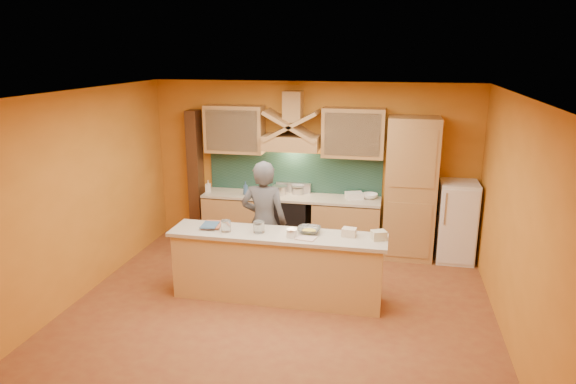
% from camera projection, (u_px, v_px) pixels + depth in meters
% --- Properties ---
extents(floor, '(5.50, 5.00, 0.01)m').
position_uv_depth(floor, '(280.00, 309.00, 6.75)').
color(floor, brown).
rests_on(floor, ground).
extents(ceiling, '(5.50, 5.00, 0.01)m').
position_uv_depth(ceiling, '(279.00, 93.00, 6.00)').
color(ceiling, white).
rests_on(ceiling, wall_back).
extents(wall_back, '(5.50, 0.02, 2.80)m').
position_uv_depth(wall_back, '(312.00, 165.00, 8.74)').
color(wall_back, orange).
rests_on(wall_back, floor).
extents(wall_front, '(5.50, 0.02, 2.80)m').
position_uv_depth(wall_front, '(209.00, 300.00, 4.02)').
color(wall_front, orange).
rests_on(wall_front, floor).
extents(wall_left, '(0.02, 5.00, 2.80)m').
position_uv_depth(wall_left, '(81.00, 195.00, 6.92)').
color(wall_left, orange).
rests_on(wall_left, floor).
extents(wall_right, '(0.02, 5.00, 2.80)m').
position_uv_depth(wall_right, '(515.00, 222.00, 5.83)').
color(wall_right, orange).
rests_on(wall_right, floor).
extents(base_cabinet_left, '(1.10, 0.60, 0.86)m').
position_uv_depth(base_cabinet_left, '(238.00, 220.00, 8.96)').
color(base_cabinet_left, tan).
rests_on(base_cabinet_left, floor).
extents(base_cabinet_right, '(1.10, 0.60, 0.86)m').
position_uv_depth(base_cabinet_right, '(346.00, 227.00, 8.58)').
color(base_cabinet_right, tan).
rests_on(base_cabinet_right, floor).
extents(counter_top, '(3.00, 0.62, 0.04)m').
position_uv_depth(counter_top, '(291.00, 197.00, 8.65)').
color(counter_top, beige).
rests_on(counter_top, base_cabinet_left).
extents(stove, '(0.60, 0.58, 0.90)m').
position_uv_depth(stove, '(291.00, 222.00, 8.77)').
color(stove, black).
rests_on(stove, floor).
extents(backsplash, '(3.00, 0.03, 0.70)m').
position_uv_depth(backsplash, '(294.00, 173.00, 8.82)').
color(backsplash, '#1A3A32').
rests_on(backsplash, wall_back).
extents(range_hood, '(0.92, 0.50, 0.24)m').
position_uv_depth(range_hood, '(292.00, 142.00, 8.45)').
color(range_hood, tan).
rests_on(range_hood, wall_back).
extents(hood_chimney, '(0.30, 0.30, 0.50)m').
position_uv_depth(hood_chimney, '(293.00, 106.00, 8.39)').
color(hood_chimney, tan).
rests_on(hood_chimney, wall_back).
extents(upper_cabinet_left, '(1.00, 0.35, 0.80)m').
position_uv_depth(upper_cabinet_left, '(235.00, 129.00, 8.67)').
color(upper_cabinet_left, tan).
rests_on(upper_cabinet_left, wall_back).
extents(upper_cabinet_right, '(1.00, 0.35, 0.80)m').
position_uv_depth(upper_cabinet_right, '(353.00, 133.00, 8.27)').
color(upper_cabinet_right, tan).
rests_on(upper_cabinet_right, wall_back).
extents(pantry_column, '(0.80, 0.60, 2.30)m').
position_uv_depth(pantry_column, '(410.00, 189.00, 8.19)').
color(pantry_column, tan).
rests_on(pantry_column, floor).
extents(fridge, '(0.58, 0.60, 1.30)m').
position_uv_depth(fridge, '(457.00, 222.00, 8.18)').
color(fridge, white).
rests_on(fridge, floor).
extents(trim_column_left, '(0.20, 0.30, 2.30)m').
position_uv_depth(trim_column_left, '(196.00, 175.00, 9.07)').
color(trim_column_left, '#472816').
rests_on(trim_column_left, floor).
extents(island_body, '(2.80, 0.55, 0.88)m').
position_uv_depth(island_body, '(277.00, 268.00, 6.94)').
color(island_body, '#DAB16F').
rests_on(island_body, floor).
extents(island_top, '(2.90, 0.62, 0.05)m').
position_uv_depth(island_top, '(277.00, 235.00, 6.81)').
color(island_top, beige).
rests_on(island_top, island_body).
extents(person, '(0.67, 0.44, 1.82)m').
position_uv_depth(person, '(264.00, 223.00, 7.32)').
color(person, '#4C4C51').
rests_on(person, floor).
extents(pot_large, '(0.23, 0.23, 0.15)m').
position_uv_depth(pot_large, '(280.00, 191.00, 8.71)').
color(pot_large, silver).
rests_on(pot_large, stove).
extents(pot_small, '(0.27, 0.27, 0.13)m').
position_uv_depth(pot_small, '(297.00, 191.00, 8.74)').
color(pot_small, silver).
rests_on(pot_small, stove).
extents(soap_bottle_a, '(0.11, 0.12, 0.21)m').
position_uv_depth(soap_bottle_a, '(208.00, 186.00, 8.85)').
color(soap_bottle_a, silver).
rests_on(soap_bottle_a, counter_top).
extents(soap_bottle_b, '(0.11, 0.12, 0.23)m').
position_uv_depth(soap_bottle_b, '(246.00, 188.00, 8.68)').
color(soap_bottle_b, '#2F5082').
rests_on(soap_bottle_b, counter_top).
extents(bowl_back, '(0.32, 0.32, 0.08)m').
position_uv_depth(bowl_back, '(370.00, 196.00, 8.48)').
color(bowl_back, white).
rests_on(bowl_back, counter_top).
extents(dish_rack, '(0.33, 0.30, 0.10)m').
position_uv_depth(dish_rack, '(354.00, 195.00, 8.48)').
color(dish_rack, white).
rests_on(dish_rack, counter_top).
extents(book_lower, '(0.29, 0.37, 0.03)m').
position_uv_depth(book_lower, '(203.00, 225.00, 7.08)').
color(book_lower, '#BC6543').
rests_on(book_lower, island_top).
extents(book_upper, '(0.24, 0.31, 0.02)m').
position_uv_depth(book_upper, '(202.00, 225.00, 7.03)').
color(book_upper, '#39597E').
rests_on(book_upper, island_top).
extents(jar_large, '(0.17, 0.17, 0.15)m').
position_uv_depth(jar_large, '(259.00, 227.00, 6.82)').
color(jar_large, silver).
rests_on(jar_large, island_top).
extents(jar_small, '(0.14, 0.14, 0.15)m').
position_uv_depth(jar_small, '(226.00, 226.00, 6.85)').
color(jar_small, white).
rests_on(jar_small, island_top).
extents(kitchen_scale, '(0.13, 0.13, 0.09)m').
position_uv_depth(kitchen_scale, '(292.00, 234.00, 6.65)').
color(kitchen_scale, white).
rests_on(kitchen_scale, island_top).
extents(mixing_bowl, '(0.31, 0.31, 0.08)m').
position_uv_depth(mixing_bowl, '(309.00, 230.00, 6.81)').
color(mixing_bowl, silver).
rests_on(mixing_bowl, island_top).
extents(cloth, '(0.27, 0.22, 0.02)m').
position_uv_depth(cloth, '(306.00, 238.00, 6.60)').
color(cloth, beige).
rests_on(cloth, island_top).
extents(grocery_bag_a, '(0.22, 0.20, 0.12)m').
position_uv_depth(grocery_bag_a, '(379.00, 235.00, 6.56)').
color(grocery_bag_a, beige).
rests_on(grocery_bag_a, island_top).
extents(grocery_bag_b, '(0.19, 0.16, 0.11)m').
position_uv_depth(grocery_bag_b, '(349.00, 232.00, 6.68)').
color(grocery_bag_b, beige).
rests_on(grocery_bag_b, island_top).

